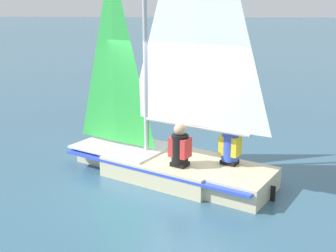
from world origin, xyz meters
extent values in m
plane|color=#38607A|center=(0.00, 0.00, 0.00)|extent=(260.00, 260.00, 0.00)
cube|color=beige|center=(0.00, 0.00, 0.19)|extent=(2.57, 2.23, 0.38)
cube|color=beige|center=(-1.38, 0.68, 0.19)|extent=(1.16, 1.10, 0.38)
cube|color=beige|center=(1.38, -0.68, 0.19)|extent=(1.35, 1.48, 0.38)
cube|color=blue|center=(0.00, 0.00, 0.31)|extent=(4.10, 2.99, 0.05)
cube|color=silver|center=(-0.97, 0.48, 0.40)|extent=(2.17, 1.95, 0.04)
cylinder|color=#B7B7BC|center=(-0.44, 0.22, 3.11)|extent=(0.08, 0.08, 5.46)
cylinder|color=#B7B7BC|center=(0.50, -0.25, 1.06)|extent=(1.92, 0.99, 0.07)
pyramid|color=green|center=(-1.11, 0.55, 2.25)|extent=(1.22, 0.63, 3.54)
cube|color=black|center=(1.84, -0.91, 0.13)|extent=(0.09, 0.06, 0.27)
cube|color=black|center=(0.26, -0.45, 0.23)|extent=(0.36, 0.34, 0.45)
cylinder|color=black|center=(0.26, -0.45, 0.71)|extent=(0.40, 0.40, 0.50)
cube|color=red|center=(0.26, -0.45, 0.73)|extent=(0.42, 0.38, 0.35)
sphere|color=tan|center=(0.26, -0.45, 1.05)|extent=(0.22, 0.22, 0.22)
cube|color=black|center=(1.14, -0.25, 0.23)|extent=(0.36, 0.34, 0.45)
cylinder|color=blue|center=(1.14, -0.25, 0.71)|extent=(0.40, 0.40, 0.50)
cube|color=yellow|center=(1.14, -0.25, 0.73)|extent=(0.42, 0.38, 0.35)
sphere|color=#A87A56|center=(1.14, -0.25, 1.05)|extent=(0.22, 0.22, 0.22)
sphere|color=orange|center=(1.43, 5.50, 0.17)|extent=(0.48, 0.48, 0.48)
cylinder|color=black|center=(1.43, 5.50, 0.72)|extent=(0.06, 0.06, 0.77)
camera|label=1|loc=(0.81, -7.43, 3.10)|focal=45.00mm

